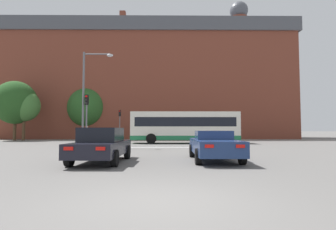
% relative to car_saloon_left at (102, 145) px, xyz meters
% --- Properties ---
extents(ground_plane, '(400.00, 400.00, 0.00)m').
position_rel_car_saloon_left_xyz_m(ground_plane, '(2.58, -6.06, -0.74)').
color(ground_plane, '#605E5B').
extents(stop_line_strip, '(9.50, 0.30, 0.01)m').
position_rel_car_saloon_left_xyz_m(stop_line_strip, '(2.58, 9.15, -0.73)').
color(stop_line_strip, silver).
rests_on(stop_line_strip, ground_plane).
extents(far_pavement, '(70.55, 2.50, 0.01)m').
position_rel_car_saloon_left_xyz_m(far_pavement, '(2.58, 22.81, -0.73)').
color(far_pavement, gray).
rests_on(far_pavement, ground_plane).
extents(brick_civic_building, '(46.25, 13.59, 23.24)m').
position_rel_car_saloon_left_xyz_m(brick_civic_building, '(-0.60, 32.51, 8.29)').
color(brick_civic_building, brown).
rests_on(brick_civic_building, ground_plane).
extents(car_saloon_left, '(2.00, 4.42, 1.46)m').
position_rel_car_saloon_left_xyz_m(car_saloon_left, '(0.00, 0.00, 0.00)').
color(car_saloon_left, black).
rests_on(car_saloon_left, ground_plane).
extents(car_roadster_right, '(2.00, 4.68, 1.32)m').
position_rel_car_saloon_left_xyz_m(car_roadster_right, '(4.86, 0.64, -0.06)').
color(car_roadster_right, navy).
rests_on(car_roadster_right, ground_plane).
extents(bus_crossing_lead, '(10.72, 2.72, 3.13)m').
position_rel_car_saloon_left_xyz_m(bus_crossing_lead, '(4.62, 15.36, 0.95)').
color(bus_crossing_lead, silver).
rests_on(bus_crossing_lead, ground_plane).
extents(traffic_light_near_left, '(0.26, 0.31, 4.09)m').
position_rel_car_saloon_left_xyz_m(traffic_light_near_left, '(-3.44, 9.14, 2.02)').
color(traffic_light_near_left, slate).
rests_on(traffic_light_near_left, ground_plane).
extents(traffic_light_far_left, '(0.26, 0.31, 3.85)m').
position_rel_car_saloon_left_xyz_m(traffic_light_far_left, '(-3.12, 22.02, 1.87)').
color(traffic_light_far_left, slate).
rests_on(traffic_light_far_left, ground_plane).
extents(street_lamp_junction, '(2.37, 0.36, 7.46)m').
position_rel_car_saloon_left_xyz_m(street_lamp_junction, '(-3.33, 9.21, 3.83)').
color(street_lamp_junction, slate).
rests_on(street_lamp_junction, ground_plane).
extents(pedestrian_waiting, '(0.44, 0.31, 1.83)m').
position_rel_car_saloon_left_xyz_m(pedestrian_waiting, '(-7.25, 22.14, 0.35)').
color(pedestrian_waiting, brown).
rests_on(pedestrian_waiting, ground_plane).
extents(pedestrian_walking_east, '(0.42, 0.45, 1.78)m').
position_rel_car_saloon_left_xyz_m(pedestrian_walking_east, '(9.76, 23.44, 0.31)').
color(pedestrian_walking_east, '#333851').
rests_on(pedestrian_walking_east, ground_plane).
extents(pedestrian_walking_west, '(0.45, 0.32, 1.68)m').
position_rel_car_saloon_left_xyz_m(pedestrian_walking_west, '(1.55, 22.34, 0.24)').
color(pedestrian_walking_west, brown).
rests_on(pedestrian_walking_west, ground_plane).
extents(tree_by_building, '(3.79, 3.79, 6.40)m').
position_rel_car_saloon_left_xyz_m(tree_by_building, '(-15.25, 22.13, 3.65)').
color(tree_by_building, '#4C3823').
rests_on(tree_by_building, ground_plane).
extents(tree_kerbside, '(5.20, 5.20, 7.55)m').
position_rel_car_saloon_left_xyz_m(tree_kerbside, '(-16.41, 22.17, 4.07)').
color(tree_kerbside, '#4C3823').
rests_on(tree_kerbside, ground_plane).
extents(tree_distant, '(5.66, 5.66, 7.53)m').
position_rel_car_saloon_left_xyz_m(tree_distant, '(-8.77, 27.16, 3.81)').
color(tree_distant, '#4C3823').
rests_on(tree_distant, ground_plane).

